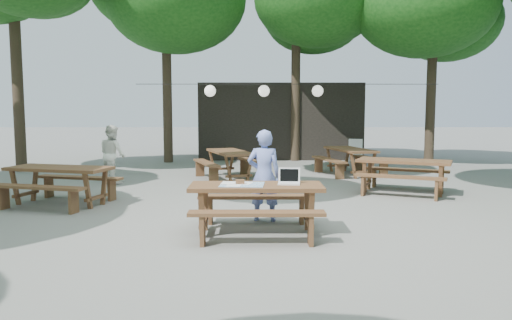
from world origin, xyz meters
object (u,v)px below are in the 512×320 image
object	(u,v)px
picnic_table_nw	(60,185)
woman	(264,175)
main_picnic_table	(256,208)
second_person	(112,154)
plastic_chair	(355,159)

from	to	relation	value
picnic_table_nw	woman	size ratio (longest dim) A/B	1.45
main_picnic_table	picnic_table_nw	xyz separation A→B (m)	(-3.85, 2.28, 0.00)
picnic_table_nw	second_person	world-z (taller)	second_person
main_picnic_table	picnic_table_nw	distance (m)	4.47
plastic_chair	second_person	bearing A→B (deg)	-141.84
main_picnic_table	woman	bearing A→B (deg)	81.08
main_picnic_table	woman	world-z (taller)	woman
woman	second_person	world-z (taller)	woman
picnic_table_nw	woman	world-z (taller)	woman
woman	main_picnic_table	bearing A→B (deg)	87.67
second_person	plastic_chair	bearing A→B (deg)	-107.40
second_person	plastic_chair	size ratio (longest dim) A/B	1.64
picnic_table_nw	plastic_chair	distance (m)	9.40
woman	plastic_chair	world-z (taller)	woman
second_person	woman	bearing A→B (deg)	177.82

